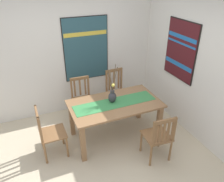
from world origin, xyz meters
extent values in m
cube|color=beige|center=(0.00, 0.00, -0.01)|extent=(6.40, 6.40, 0.03)
cube|color=silver|center=(0.00, 1.86, 1.35)|extent=(6.40, 0.12, 2.70)
cube|color=silver|center=(1.86, 0.00, 1.35)|extent=(0.12, 6.40, 2.70)
cube|color=#8E6642|center=(0.40, 0.50, 0.73)|extent=(1.62, 0.91, 0.03)
cube|color=#8E6642|center=(-0.33, 0.13, 0.36)|extent=(0.08, 0.08, 0.71)
cube|color=#8E6642|center=(1.13, 0.13, 0.36)|extent=(0.08, 0.08, 0.71)
cube|color=#8E6642|center=(-0.33, 0.87, 0.36)|extent=(0.08, 0.08, 0.71)
cube|color=#8E6642|center=(1.13, 0.87, 0.36)|extent=(0.08, 0.08, 0.71)
cube|color=#388447|center=(0.40, 0.50, 0.75)|extent=(1.49, 0.36, 0.01)
ellipsoid|color=#333338|center=(0.37, 0.55, 0.85)|extent=(0.15, 0.13, 0.20)
cylinder|color=#333338|center=(0.37, 0.55, 0.96)|extent=(0.08, 0.08, 0.04)
cylinder|color=brown|center=(0.34, 0.57, 1.17)|extent=(0.07, 0.05, 0.39)
cylinder|color=brown|center=(0.40, 0.56, 1.22)|extent=(0.08, 0.04, 0.48)
cylinder|color=brown|center=(0.31, 0.50, 1.12)|extent=(0.11, 0.10, 0.28)
cylinder|color=brown|center=(0.41, 0.54, 1.20)|extent=(0.10, 0.02, 0.44)
cylinder|color=brown|center=(0.38, 0.51, 1.19)|extent=(0.03, 0.08, 0.41)
cylinder|color=brown|center=(0.36, 0.58, 1.16)|extent=(0.02, 0.07, 0.37)
cylinder|color=brown|center=(0.33, 0.54, 1.19)|extent=(0.07, 0.03, 0.41)
sphere|color=#E5CC4C|center=(0.36, 0.50, 1.11)|extent=(0.06, 0.06, 0.06)
cube|color=brown|center=(0.82, -0.25, 0.43)|extent=(0.45, 0.45, 0.03)
cylinder|color=brown|center=(0.66, -0.06, 0.21)|extent=(0.04, 0.04, 0.42)
cylinder|color=brown|center=(1.01, -0.08, 0.21)|extent=(0.04, 0.04, 0.42)
cylinder|color=brown|center=(0.63, -0.42, 0.21)|extent=(0.04, 0.04, 0.42)
cylinder|color=brown|center=(0.99, -0.44, 0.21)|extent=(0.04, 0.04, 0.42)
cube|color=brown|center=(0.63, -0.43, 0.67)|extent=(0.04, 0.04, 0.44)
cube|color=brown|center=(0.99, -0.45, 0.67)|extent=(0.04, 0.04, 0.44)
cube|color=brown|center=(0.81, -0.44, 0.86)|extent=(0.38, 0.06, 0.06)
cube|color=brown|center=(0.66, -0.43, 0.65)|extent=(0.04, 0.02, 0.35)
cube|color=brown|center=(0.73, -0.44, 0.65)|extent=(0.04, 0.02, 0.35)
cube|color=brown|center=(0.81, -0.44, 0.65)|extent=(0.04, 0.02, 0.35)
cube|color=brown|center=(0.88, -0.45, 0.65)|extent=(0.04, 0.02, 0.35)
cube|color=brown|center=(0.96, -0.45, 0.65)|extent=(0.04, 0.02, 0.35)
cube|color=brown|center=(-0.75, 0.48, 0.43)|extent=(0.42, 0.42, 0.03)
cylinder|color=brown|center=(-0.57, 0.67, 0.21)|extent=(0.04, 0.04, 0.42)
cylinder|color=brown|center=(-0.56, 0.31, 0.21)|extent=(0.04, 0.04, 0.42)
cylinder|color=brown|center=(-0.93, 0.66, 0.21)|extent=(0.04, 0.04, 0.42)
cylinder|color=brown|center=(-0.92, 0.30, 0.21)|extent=(0.04, 0.04, 0.42)
cube|color=brown|center=(-0.94, 0.66, 0.69)|extent=(0.04, 0.04, 0.48)
cube|color=brown|center=(-0.93, 0.30, 0.69)|extent=(0.04, 0.04, 0.48)
cube|color=brown|center=(-0.94, 0.48, 0.90)|extent=(0.03, 0.38, 0.06)
cube|color=brown|center=(-0.94, 0.60, 0.67)|extent=(0.02, 0.04, 0.39)
cube|color=brown|center=(-0.94, 0.48, 0.67)|extent=(0.02, 0.04, 0.39)
cube|color=brown|center=(-0.93, 0.37, 0.67)|extent=(0.02, 0.04, 0.39)
cube|color=brown|center=(0.81, 1.27, 0.43)|extent=(0.44, 0.44, 0.03)
cylinder|color=brown|center=(0.99, 1.10, 0.21)|extent=(0.04, 0.04, 0.42)
cylinder|color=brown|center=(0.63, 1.08, 0.21)|extent=(0.04, 0.04, 0.42)
cylinder|color=brown|center=(0.98, 1.46, 0.21)|extent=(0.04, 0.04, 0.42)
cylinder|color=brown|center=(0.62, 1.44, 0.21)|extent=(0.04, 0.04, 0.42)
cube|color=brown|center=(0.98, 1.47, 0.71)|extent=(0.04, 0.04, 0.52)
cube|color=brown|center=(0.62, 1.45, 0.71)|extent=(0.04, 0.04, 0.52)
cube|color=brown|center=(0.80, 1.46, 0.93)|extent=(0.38, 0.05, 0.06)
cube|color=brown|center=(0.91, 1.47, 0.69)|extent=(0.04, 0.02, 0.43)
cube|color=brown|center=(0.80, 1.46, 0.69)|extent=(0.04, 0.02, 0.43)
cube|color=brown|center=(0.68, 1.46, 0.69)|extent=(0.04, 0.02, 0.43)
cube|color=brown|center=(0.02, 1.30, 0.43)|extent=(0.44, 0.44, 0.03)
cylinder|color=brown|center=(0.19, 1.11, 0.21)|extent=(0.04, 0.04, 0.42)
cylinder|color=brown|center=(-0.17, 1.12, 0.21)|extent=(0.04, 0.04, 0.42)
cylinder|color=brown|center=(0.21, 1.47, 0.21)|extent=(0.04, 0.04, 0.42)
cylinder|color=brown|center=(-0.15, 1.48, 0.21)|extent=(0.04, 0.04, 0.42)
cube|color=brown|center=(0.21, 1.48, 0.68)|extent=(0.04, 0.04, 0.46)
cube|color=brown|center=(-0.15, 1.49, 0.68)|extent=(0.04, 0.04, 0.46)
cube|color=brown|center=(0.03, 1.49, 0.87)|extent=(0.38, 0.05, 0.06)
cube|color=brown|center=(0.14, 1.48, 0.66)|extent=(0.04, 0.02, 0.37)
cube|color=brown|center=(0.03, 1.49, 0.66)|extent=(0.04, 0.02, 0.37)
cube|color=brown|center=(-0.09, 1.49, 0.66)|extent=(0.04, 0.02, 0.37)
cube|color=black|center=(0.30, 1.80, 1.37)|extent=(0.97, 0.04, 1.34)
cube|color=#284C56|center=(0.30, 1.78, 1.37)|extent=(0.94, 0.01, 1.31)
cube|color=gold|center=(0.30, 1.77, 1.70)|extent=(0.91, 0.00, 0.08)
cube|color=black|center=(1.80, 0.60, 1.51)|extent=(0.04, 0.83, 1.12)
cube|color=#471419|center=(1.78, 0.60, 1.51)|extent=(0.01, 0.80, 1.09)
cube|color=#1E60A8|center=(1.77, 0.60, 1.65)|extent=(0.00, 0.77, 0.04)
cube|color=#1E60A8|center=(1.77, 0.60, 1.24)|extent=(0.00, 0.77, 0.08)
cube|color=#1E60A8|center=(1.77, 0.60, 1.76)|extent=(0.00, 0.77, 0.08)
camera|label=1|loc=(-0.99, -2.62, 2.85)|focal=35.88mm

